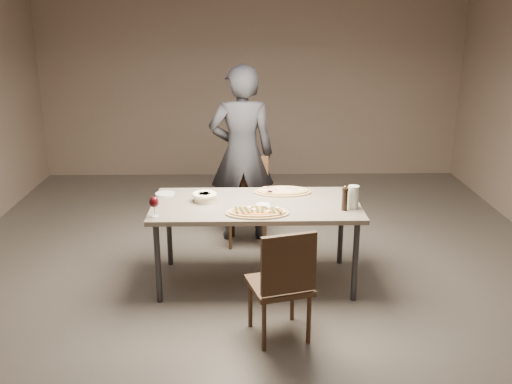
{
  "coord_description": "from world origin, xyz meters",
  "views": [
    {
      "loc": [
        -0.09,
        -4.69,
        2.37
      ],
      "look_at": [
        0.0,
        0.0,
        0.85
      ],
      "focal_mm": 40.0,
      "sensor_mm": 36.0,
      "label": 1
    }
  ],
  "objects_px": {
    "ham_pizza": "(283,191)",
    "chair_far": "(249,195)",
    "chair_near": "(283,280)",
    "diner": "(242,154)",
    "dining_table": "(256,209)",
    "zucchini_pizza": "(257,212)",
    "pepper_mill_left": "(345,199)",
    "carafe": "(353,197)",
    "bread_basket": "(204,196)"
  },
  "relations": [
    {
      "from": "zucchini_pizza",
      "to": "bread_basket",
      "type": "distance_m",
      "value": 0.57
    },
    {
      "from": "dining_table",
      "to": "bread_basket",
      "type": "xyz_separation_m",
      "value": [
        -0.45,
        0.06,
        0.1
      ]
    },
    {
      "from": "pepper_mill_left",
      "to": "diner",
      "type": "relative_size",
      "value": 0.12
    },
    {
      "from": "zucchini_pizza",
      "to": "chair_near",
      "type": "bearing_deg",
      "value": -72.47
    },
    {
      "from": "diner",
      "to": "chair_far",
      "type": "bearing_deg",
      "value": 126.53
    },
    {
      "from": "zucchini_pizza",
      "to": "chair_near",
      "type": "relative_size",
      "value": 0.59
    },
    {
      "from": "pepper_mill_left",
      "to": "diner",
      "type": "xyz_separation_m",
      "value": [
        -0.86,
        1.25,
        0.07
      ]
    },
    {
      "from": "dining_table",
      "to": "diner",
      "type": "bearing_deg",
      "value": 96.91
    },
    {
      "from": "zucchini_pizza",
      "to": "pepper_mill_left",
      "type": "xyz_separation_m",
      "value": [
        0.73,
        0.08,
        0.08
      ]
    },
    {
      "from": "ham_pizza",
      "to": "carafe",
      "type": "bearing_deg",
      "value": -51.37
    },
    {
      "from": "diner",
      "to": "ham_pizza",
      "type": "bearing_deg",
      "value": 112.63
    },
    {
      "from": "dining_table",
      "to": "zucchini_pizza",
      "type": "relative_size",
      "value": 3.39
    },
    {
      "from": "bread_basket",
      "to": "chair_far",
      "type": "distance_m",
      "value": 1.04
    },
    {
      "from": "carafe",
      "to": "chair_far",
      "type": "height_order",
      "value": "carafe"
    },
    {
      "from": "pepper_mill_left",
      "to": "chair_near",
      "type": "height_order",
      "value": "pepper_mill_left"
    },
    {
      "from": "zucchini_pizza",
      "to": "chair_far",
      "type": "distance_m",
      "value": 1.28
    },
    {
      "from": "ham_pizza",
      "to": "chair_near",
      "type": "relative_size",
      "value": 0.59
    },
    {
      "from": "chair_near",
      "to": "diner",
      "type": "distance_m",
      "value": 2.09
    },
    {
      "from": "zucchini_pizza",
      "to": "ham_pizza",
      "type": "xyz_separation_m",
      "value": [
        0.24,
        0.56,
        -0.0
      ]
    },
    {
      "from": "zucchini_pizza",
      "to": "diner",
      "type": "relative_size",
      "value": 0.29
    },
    {
      "from": "chair_far",
      "to": "diner",
      "type": "height_order",
      "value": "diner"
    },
    {
      "from": "bread_basket",
      "to": "carafe",
      "type": "bearing_deg",
      "value": -9.29
    },
    {
      "from": "carafe",
      "to": "diner",
      "type": "bearing_deg",
      "value": 128.15
    },
    {
      "from": "pepper_mill_left",
      "to": "carafe",
      "type": "xyz_separation_m",
      "value": [
        0.08,
        0.05,
        -0.0
      ]
    },
    {
      "from": "pepper_mill_left",
      "to": "chair_far",
      "type": "xyz_separation_m",
      "value": [
        -0.8,
        1.17,
        -0.35
      ]
    },
    {
      "from": "ham_pizza",
      "to": "chair_far",
      "type": "bearing_deg",
      "value": 99.85
    },
    {
      "from": "zucchini_pizza",
      "to": "pepper_mill_left",
      "type": "distance_m",
      "value": 0.74
    },
    {
      "from": "dining_table",
      "to": "zucchini_pizza",
      "type": "height_order",
      "value": "zucchini_pizza"
    },
    {
      "from": "zucchini_pizza",
      "to": "diner",
      "type": "bearing_deg",
      "value": 99.46
    },
    {
      "from": "pepper_mill_left",
      "to": "dining_table",
      "type": "bearing_deg",
      "value": 164.87
    },
    {
      "from": "diner",
      "to": "chair_near",
      "type": "bearing_deg",
      "value": 95.17
    },
    {
      "from": "dining_table",
      "to": "carafe",
      "type": "distance_m",
      "value": 0.85
    },
    {
      "from": "dining_table",
      "to": "zucchini_pizza",
      "type": "xyz_separation_m",
      "value": [
        0.01,
        -0.28,
        0.07
      ]
    },
    {
      "from": "ham_pizza",
      "to": "chair_far",
      "type": "distance_m",
      "value": 0.8
    },
    {
      "from": "carafe",
      "to": "pepper_mill_left",
      "type": "bearing_deg",
      "value": -148.86
    },
    {
      "from": "ham_pizza",
      "to": "bread_basket",
      "type": "distance_m",
      "value": 0.74
    },
    {
      "from": "chair_near",
      "to": "diner",
      "type": "relative_size",
      "value": 0.48
    },
    {
      "from": "chair_near",
      "to": "diner",
      "type": "xyz_separation_m",
      "value": [
        -0.3,
        2.03,
        0.42
      ]
    },
    {
      "from": "ham_pizza",
      "to": "chair_far",
      "type": "xyz_separation_m",
      "value": [
        -0.31,
        0.69,
        -0.26
      ]
    },
    {
      "from": "pepper_mill_left",
      "to": "chair_far",
      "type": "distance_m",
      "value": 1.46
    },
    {
      "from": "chair_far",
      "to": "ham_pizza",
      "type": "bearing_deg",
      "value": 117.7
    },
    {
      "from": "zucchini_pizza",
      "to": "bread_basket",
      "type": "bearing_deg",
      "value": 147.47
    },
    {
      "from": "dining_table",
      "to": "diner",
      "type": "xyz_separation_m",
      "value": [
        -0.13,
        1.05,
        0.23
      ]
    },
    {
      "from": "carafe",
      "to": "chair_far",
      "type": "bearing_deg",
      "value": 128.02
    },
    {
      "from": "ham_pizza",
      "to": "bread_basket",
      "type": "relative_size",
      "value": 2.42
    },
    {
      "from": "dining_table",
      "to": "ham_pizza",
      "type": "relative_size",
      "value": 3.42
    },
    {
      "from": "bread_basket",
      "to": "carafe",
      "type": "height_order",
      "value": "carafe"
    },
    {
      "from": "zucchini_pizza",
      "to": "diner",
      "type": "distance_m",
      "value": 1.35
    },
    {
      "from": "dining_table",
      "to": "chair_near",
      "type": "height_order",
      "value": "chair_near"
    },
    {
      "from": "dining_table",
      "to": "carafe",
      "type": "bearing_deg",
      "value": -10.47
    }
  ]
}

